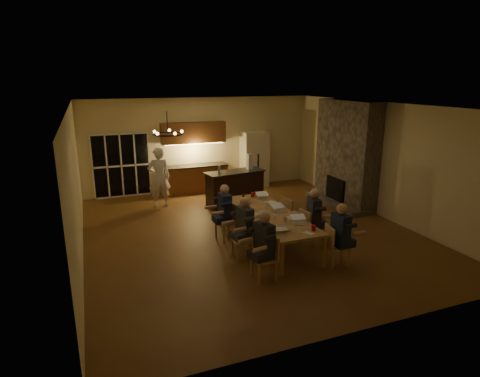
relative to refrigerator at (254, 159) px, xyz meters
name	(u,v)px	position (x,y,z in m)	size (l,w,h in m)	color
floor	(249,232)	(-1.90, -4.15, -1.00)	(9.00, 9.00, 0.00)	brown
back_wall	(200,144)	(-1.90, 0.37, 0.60)	(8.00, 0.04, 3.20)	beige
left_wall	(74,187)	(-5.92, -4.15, 0.60)	(0.04, 9.00, 3.20)	beige
right_wall	(381,160)	(2.12, -4.15, 0.60)	(0.04, 9.00, 3.20)	beige
ceiling	(250,105)	(-1.90, -4.15, 2.22)	(8.00, 9.00, 0.04)	white
french_doors	(121,166)	(-4.60, 0.32, 0.05)	(1.86, 0.08, 2.10)	black
fireplace	(346,153)	(1.80, -2.95, 0.60)	(0.58, 2.50, 3.20)	#6B6154
kitchenette	(195,158)	(-2.20, 0.05, 0.20)	(2.24, 0.68, 2.40)	brown
refrigerator	(254,159)	(0.00, 0.00, 0.00)	(0.90, 0.68, 2.00)	beige
dining_table	(270,228)	(-1.71, -4.98, -0.62)	(1.10, 3.31, 0.75)	#B58E48
bar_island	(235,188)	(-1.45, -1.88, -0.46)	(1.83, 0.68, 1.08)	black
chair_left_near	(264,258)	(-2.57, -6.57, -0.55)	(0.44, 0.44, 0.89)	tan
chair_left_mid	(243,240)	(-2.62, -5.56, -0.55)	(0.44, 0.44, 0.89)	tan
chair_left_far	(226,222)	(-2.61, -4.39, -0.55)	(0.44, 0.44, 0.89)	tan
chair_right_near	(338,246)	(-0.89, -6.58, -0.55)	(0.44, 0.44, 0.89)	tan
chair_right_mid	(311,227)	(-0.85, -5.45, -0.55)	(0.44, 0.44, 0.89)	tan
chair_right_far	(292,214)	(-0.80, -4.42, -0.55)	(0.44, 0.44, 0.89)	tan
person_left_near	(264,246)	(-2.56, -6.54, -0.31)	(0.60, 0.60, 1.38)	#272B32
person_right_near	(340,235)	(-0.88, -6.61, -0.31)	(0.60, 0.60, 1.38)	#1D2A49
person_left_mid	(245,227)	(-2.55, -5.49, -0.31)	(0.60, 0.60, 1.38)	#383C42
person_right_mid	(313,217)	(-0.81, -5.45, -0.31)	(0.60, 0.60, 1.38)	#272B32
person_left_far	(225,212)	(-2.62, -4.34, -0.31)	(0.60, 0.60, 1.38)	#1D2A49
standing_person	(159,177)	(-3.64, -1.18, -0.08)	(0.67, 0.44, 1.84)	silver
chandelier	(168,134)	(-4.06, -5.12, 1.75)	(0.60, 0.60, 0.03)	black
laptop_a	(280,225)	(-1.97, -6.03, -0.14)	(0.32, 0.28, 0.23)	silver
laptop_b	(300,219)	(-1.41, -5.86, -0.14)	(0.32, 0.28, 0.23)	silver
laptop_c	(258,210)	(-1.99, -4.94, -0.14)	(0.32, 0.28, 0.23)	silver
laptop_d	(280,207)	(-1.45, -4.98, -0.14)	(0.32, 0.28, 0.23)	silver
laptop_e	(244,198)	(-1.96, -3.96, -0.14)	(0.32, 0.28, 0.23)	silver
laptop_f	(264,195)	(-1.39, -3.90, -0.14)	(0.32, 0.28, 0.23)	silver
mug_front	(274,217)	(-1.78, -5.37, -0.20)	(0.08, 0.08, 0.10)	white
mug_mid	(266,204)	(-1.56, -4.40, -0.20)	(0.08, 0.08, 0.10)	white
mug_back	(242,204)	(-2.10, -4.20, -0.20)	(0.07, 0.07, 0.10)	white
redcup_near	(314,228)	(-1.33, -6.31, -0.19)	(0.09, 0.09, 0.12)	#AD0B1A
redcup_mid	(248,207)	(-2.10, -4.53, -0.19)	(0.10, 0.10, 0.12)	#AD0B1A
redcup_far	(253,195)	(-1.57, -3.58, -0.19)	(0.10, 0.10, 0.12)	#AD0B1A
can_silver	(285,220)	(-1.65, -5.65, -0.19)	(0.07, 0.07, 0.12)	#B2B2B7
can_cola	(243,196)	(-1.85, -3.61, -0.19)	(0.06, 0.06, 0.12)	#3F0F0C
plate_near	(292,218)	(-1.38, -5.47, -0.24)	(0.26, 0.26, 0.02)	white
plate_left	(275,228)	(-2.03, -5.92, -0.24)	(0.28, 0.28, 0.02)	white
plate_far	(272,202)	(-1.30, -4.26, -0.24)	(0.26, 0.26, 0.02)	white
notepad	(308,233)	(-1.52, -6.42, -0.24)	(0.15, 0.22, 0.01)	white
bar_bottle	(219,169)	(-1.97, -1.95, 0.20)	(0.09, 0.09, 0.24)	#99999E
bar_blender	(250,162)	(-0.91, -1.76, 0.32)	(0.15, 0.15, 0.48)	silver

